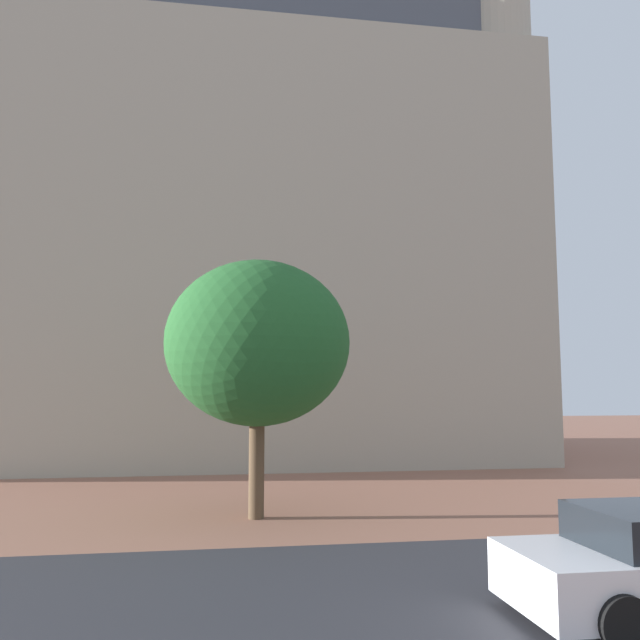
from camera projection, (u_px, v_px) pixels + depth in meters
ground_plane at (349, 594)px, 9.39m from camera, size 120.00×120.00×0.00m
street_asphalt_strip at (352, 599)px, 9.18m from camera, size 120.00×6.47×0.00m
landmark_building at (217, 231)px, 30.80m from camera, size 26.54×15.12×38.65m
tree_curb_far at (258, 343)px, 15.34m from camera, size 4.30×4.30×5.94m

